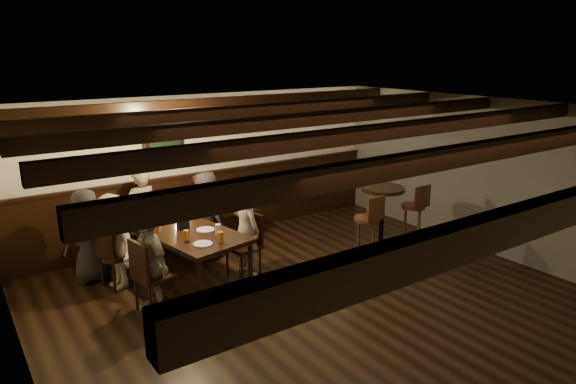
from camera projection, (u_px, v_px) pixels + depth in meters
room at (231, 194)px, 7.41m from camera, size 7.00×7.00×7.00m
dining_table at (182, 232)px, 6.92m from camera, size 1.26×2.16×0.76m
chair_left_near at (118, 266)px, 6.85m from camera, size 0.51×0.51×0.96m
chair_left_far at (154, 288)px, 6.23m from camera, size 0.49×0.49×0.92m
chair_right_near at (207, 240)px, 7.83m from camera, size 0.47×0.47×0.88m
chair_right_far at (245, 257)px, 7.21m from camera, size 0.47×0.47×0.89m
person_bench_left at (88, 236)px, 6.94m from camera, size 0.70×0.52×1.30m
person_bench_centre at (142, 215)px, 7.63m from camera, size 0.57×0.43×1.42m
person_bench_right at (198, 211)px, 8.17m from camera, size 0.65×0.55×1.19m
person_left_near at (114, 242)px, 6.73m from camera, size 0.62×0.91×1.29m
person_left_far at (150, 264)px, 6.12m from camera, size 0.42×0.76×1.23m
person_right_near at (207, 215)px, 7.74m from camera, size 0.54×0.72×1.34m
person_right_far at (246, 229)px, 7.13m from camera, size 0.40×0.54×1.35m
pint_a at (136, 216)px, 7.17m from camera, size 0.07×0.07×0.14m
pint_b at (171, 209)px, 7.50m from camera, size 0.07×0.07×0.14m
pint_c at (157, 227)px, 6.75m from camera, size 0.07×0.07×0.14m
pint_d at (191, 215)px, 7.22m from camera, size 0.07×0.07×0.14m
pint_e at (186, 235)px, 6.43m from camera, size 0.07×0.07×0.14m
pint_f at (218, 229)px, 6.64m from camera, size 0.07×0.07×0.14m
pint_g at (221, 237)px, 6.37m from camera, size 0.07×0.07×0.14m
plate_near at (203, 244)px, 6.32m from camera, size 0.24×0.24×0.01m
plate_far at (205, 230)px, 6.82m from camera, size 0.24×0.24×0.01m
condiment_caddy at (183, 225)px, 6.85m from camera, size 0.15×0.10×0.12m
candle at (176, 219)px, 7.18m from camera, size 0.05×0.05×0.05m
high_top_table at (382, 212)px, 7.66m from camera, size 0.63×0.63×1.12m
bar_stool_left at (366, 243)px, 7.30m from camera, size 0.36×0.37×1.14m
bar_stool_right at (412, 229)px, 7.89m from camera, size 0.36×0.37×1.14m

